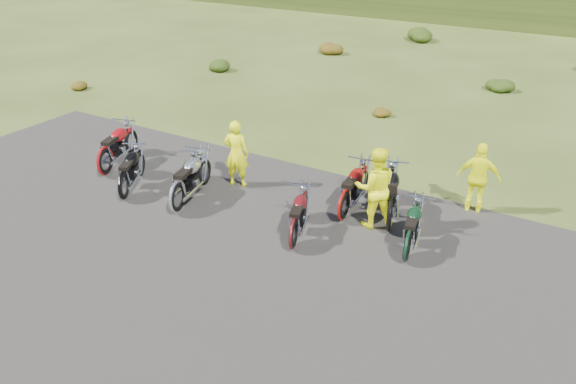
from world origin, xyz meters
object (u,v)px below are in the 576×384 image
Objects in this scene: motorcycle_0 at (126,199)px; person_middle at (236,154)px; motorcycle_7 at (405,261)px; motorcycle_3 at (179,212)px.

person_middle is (1.97, 2.09, 0.89)m from motorcycle_0.
motorcycle_7 is 1.06× the size of person_middle.
motorcycle_3 is (1.61, 0.17, 0.00)m from motorcycle_0.
motorcycle_0 is at bearing 30.88° from person_middle.
motorcycle_7 is (7.05, 0.98, 0.00)m from motorcycle_0.
motorcycle_3 reaches higher than motorcycle_0.
motorcycle_3 is at bearing 63.36° from person_middle.
motorcycle_0 is 0.90× the size of motorcycle_3.
motorcycle_7 is (5.44, 0.81, 0.00)m from motorcycle_3.
motorcycle_0 is at bearing 86.87° from motorcycle_7.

